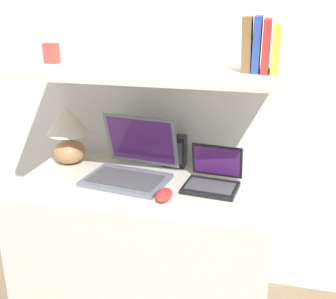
% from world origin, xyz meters
% --- Properties ---
extents(wall_back, '(6.00, 0.05, 2.40)m').
position_xyz_m(wall_back, '(0.00, 0.69, 1.20)').
color(wall_back, white).
rests_on(wall_back, ground_plane).
extents(desk, '(1.15, 0.63, 0.70)m').
position_xyz_m(desk, '(0.00, 0.31, 0.35)').
color(desk, silver).
rests_on(desk, ground_plane).
extents(back_riser, '(1.15, 0.04, 1.19)m').
position_xyz_m(back_riser, '(0.00, 0.65, 0.59)').
color(back_riser, white).
rests_on(back_riser, ground_plane).
extents(shelf, '(1.15, 0.56, 0.03)m').
position_xyz_m(shelf, '(0.00, 0.38, 1.20)').
color(shelf, silver).
rests_on(shelf, back_riser).
extents(table_lamp, '(0.21, 0.21, 0.30)m').
position_xyz_m(table_lamp, '(-0.44, 0.46, 0.88)').
color(table_lamp, '#B27A4C').
rests_on(table_lamp, desk).
extents(laptop_large, '(0.41, 0.38, 0.28)m').
position_xyz_m(laptop_large, '(-0.08, 0.35, 0.76)').
color(laptop_large, slate).
rests_on(laptop_large, desk).
extents(laptop_small, '(0.25, 0.24, 0.18)m').
position_xyz_m(laptop_small, '(0.30, 0.34, 0.74)').
color(laptop_small, black).
rests_on(laptop_small, desk).
extents(computer_mouse, '(0.07, 0.12, 0.04)m').
position_xyz_m(computer_mouse, '(0.13, 0.17, 0.72)').
color(computer_mouse, red).
rests_on(computer_mouse, desk).
extents(router_box, '(0.11, 0.07, 0.16)m').
position_xyz_m(router_box, '(0.08, 0.55, 0.78)').
color(router_box, black).
rests_on(router_box, desk).
extents(book_yellow, '(0.03, 0.18, 0.18)m').
position_xyz_m(book_yellow, '(0.53, 0.38, 1.30)').
color(book_yellow, gold).
rests_on(book_yellow, shelf).
extents(book_red, '(0.03, 0.17, 0.20)m').
position_xyz_m(book_red, '(0.49, 0.38, 1.32)').
color(book_red, '#A82823').
rests_on(book_red, shelf).
extents(book_blue, '(0.03, 0.15, 0.21)m').
position_xyz_m(book_blue, '(0.45, 0.38, 1.32)').
color(book_blue, '#284293').
rests_on(book_blue, shelf).
extents(book_brown, '(0.04, 0.13, 0.21)m').
position_xyz_m(book_brown, '(0.42, 0.38, 1.32)').
color(book_brown, brown).
rests_on(book_brown, shelf).
extents(shelf_gadget, '(0.06, 0.05, 0.09)m').
position_xyz_m(shelf_gadget, '(-0.45, 0.38, 1.26)').
color(shelf_gadget, '#CC3D33').
rests_on(shelf_gadget, shelf).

